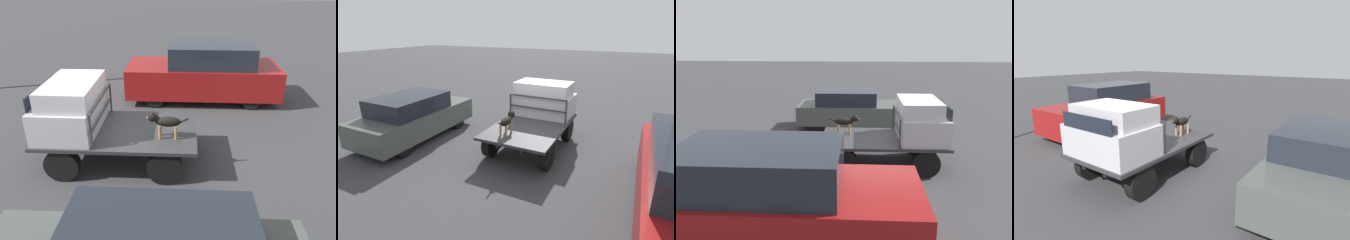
# 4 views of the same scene
# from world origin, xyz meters

# --- Properties ---
(ground_plane) EXTENTS (80.00, 80.00, 0.00)m
(ground_plane) POSITION_xyz_m (0.00, 0.00, 0.00)
(ground_plane) COLOR #38383A
(flatbed_truck) EXTENTS (3.59, 2.08, 0.82)m
(flatbed_truck) POSITION_xyz_m (0.00, 0.00, 0.60)
(flatbed_truck) COLOR black
(flatbed_truck) RESTS_ON ground
(truck_cab) EXTENTS (1.29, 1.96, 1.16)m
(truck_cab) POSITION_xyz_m (1.07, 0.00, 1.37)
(truck_cab) COLOR #B7B7BC
(truck_cab) RESTS_ON flatbed_truck
(truck_headboard) EXTENTS (0.04, 1.96, 0.79)m
(truck_headboard) POSITION_xyz_m (0.38, 0.00, 1.35)
(truck_headboard) COLOR #2D2D30
(truck_headboard) RESTS_ON flatbed_truck
(dog) EXTENTS (0.94, 0.23, 0.63)m
(dog) POSITION_xyz_m (-1.07, 0.35, 1.22)
(dog) COLOR #9E7547
(dog) RESTS_ON flatbed_truck
(parked_pickup_far) EXTENTS (5.09, 2.04, 1.94)m
(parked_pickup_far) POSITION_xyz_m (-2.18, -4.13, 0.95)
(parked_pickup_far) COLOR black
(parked_pickup_far) RESTS_ON ground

